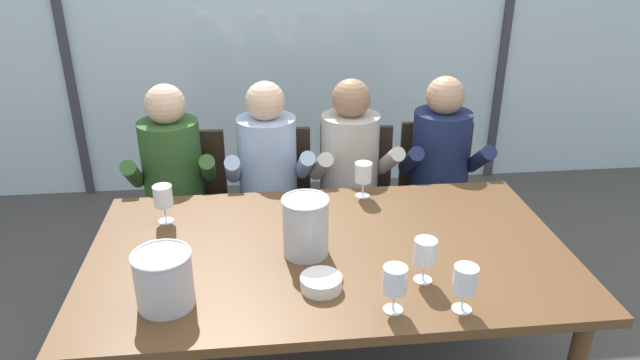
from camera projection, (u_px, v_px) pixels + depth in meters
ground at (309, 266)px, 3.59m from camera, size 14.00×14.00×0.00m
window_glass_panel at (292, 19)px, 4.17m from camera, size 7.16×0.03×2.60m
window_mullion_left at (60, 23)px, 4.00m from camera, size 0.06×0.06×2.60m
window_mullion_right at (508, 15)px, 4.31m from camera, size 0.06×0.06×2.60m
dining_table at (329, 262)px, 2.41m from camera, size 1.96×1.13×0.73m
chair_near_curtain at (189, 198)px, 3.30m from camera, size 0.46×0.46×0.88m
chair_left_of_center at (274, 194)px, 3.34m from camera, size 0.48×0.48×0.88m
chair_center at (355, 191)px, 3.38m from camera, size 0.50×0.50×0.88m
chair_right_of_center at (436, 187)px, 3.43m from camera, size 0.48×0.48×0.88m
person_olive_shirt at (173, 182)px, 3.08m from camera, size 0.49×0.63×1.20m
person_pale_blue_shirt at (269, 178)px, 3.13m from camera, size 0.47×0.62×1.20m
person_beige_jumper at (353, 174)px, 3.17m from camera, size 0.49×0.63×1.20m
person_navy_polo at (442, 170)px, 3.22m from camera, size 0.48×0.62×1.20m
ice_bucket_primary at (306, 226)px, 2.29m from camera, size 0.19×0.19×0.25m
ice_bucket_secondary at (164, 278)px, 1.99m from camera, size 0.21×0.21×0.21m
tasting_bowl at (321, 283)px, 2.11m from camera, size 0.15×0.15×0.05m
wine_glass_by_left_taster at (425, 252)px, 2.12m from camera, size 0.08×0.08×0.17m
wine_glass_near_bucket at (395, 282)px, 1.96m from camera, size 0.08×0.08×0.17m
wine_glass_center_pour at (363, 174)px, 2.77m from camera, size 0.08×0.08×0.17m
wine_glass_by_right_taster at (465, 280)px, 1.96m from camera, size 0.08×0.08×0.17m
wine_glass_spare_empty at (163, 197)px, 2.54m from camera, size 0.08×0.08×0.17m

